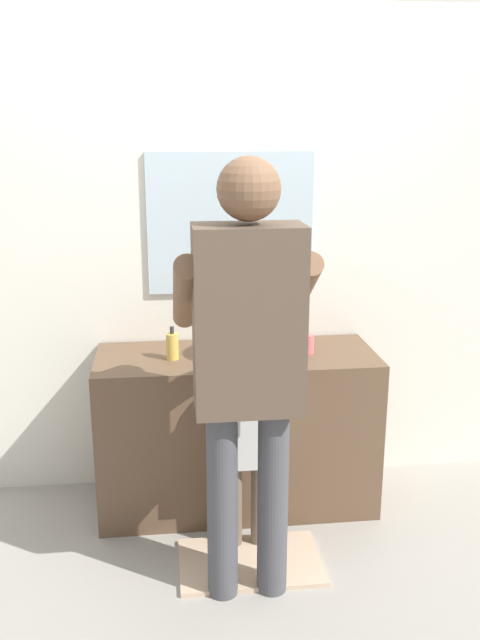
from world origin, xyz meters
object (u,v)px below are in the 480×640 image
at_px(soap_bottle, 172,346).
at_px(child_toddler, 246,438).
at_px(toothbrush_cup, 307,343).
at_px(adult_parent, 248,347).

height_order(soap_bottle, child_toddler, soap_bottle).
bearing_deg(child_toddler, soap_bottle, 130.93).
bearing_deg(toothbrush_cup, child_toddler, -132.63).
height_order(toothbrush_cup, child_toddler, toothbrush_cup).
xyz_separation_m(soap_bottle, adult_parent, (0.28, -0.67, 0.20)).
height_order(toothbrush_cup, adult_parent, adult_parent).
relative_size(toothbrush_cup, adult_parent, 0.11).
bearing_deg(soap_bottle, toothbrush_cup, 1.40).
bearing_deg(adult_parent, soap_bottle, 112.76).
bearing_deg(child_toddler, toothbrush_cup, 47.37).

